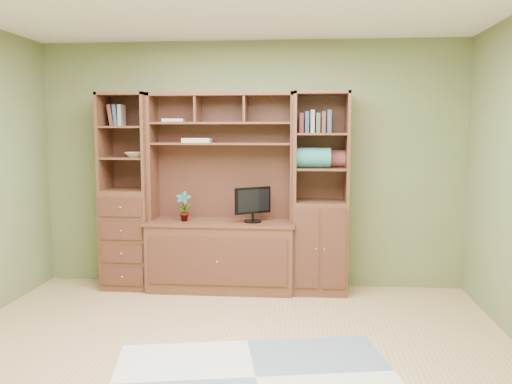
# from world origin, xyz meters

# --- Properties ---
(room) EXTENTS (4.60, 4.10, 2.64)m
(room) POSITION_xyz_m (0.00, 0.00, 1.30)
(room) COLOR tan
(room) RESTS_ON ground
(center_hutch) EXTENTS (1.54, 0.53, 2.05)m
(center_hutch) POSITION_xyz_m (-0.28, 1.73, 1.02)
(center_hutch) COLOR #522C1C
(center_hutch) RESTS_ON ground
(left_tower) EXTENTS (0.50, 0.45, 2.05)m
(left_tower) POSITION_xyz_m (-1.28, 1.77, 1.02)
(left_tower) COLOR #522C1C
(left_tower) RESTS_ON ground
(right_tower) EXTENTS (0.55, 0.45, 2.05)m
(right_tower) POSITION_xyz_m (0.75, 1.77, 1.02)
(right_tower) COLOR #522C1C
(right_tower) RESTS_ON ground
(rug) EXTENTS (2.14, 1.64, 0.01)m
(rug) POSITION_xyz_m (0.27, -0.28, 0.01)
(rug) COLOR #A1A6A6
(rug) RESTS_ON ground
(monitor) EXTENTS (0.44, 0.38, 0.50)m
(monitor) POSITION_xyz_m (0.06, 1.70, 0.98)
(monitor) COLOR black
(monitor) RESTS_ON center_hutch
(orchid) EXTENTS (0.16, 0.11, 0.31)m
(orchid) POSITION_xyz_m (-0.66, 1.70, 0.88)
(orchid) COLOR brown
(orchid) RESTS_ON center_hutch
(magazines) EXTENTS (0.29, 0.21, 0.04)m
(magazines) POSITION_xyz_m (-0.54, 1.82, 1.56)
(magazines) COLOR #BFB1A3
(magazines) RESTS_ON center_hutch
(bowl) EXTENTS (0.21, 0.21, 0.05)m
(bowl) POSITION_xyz_m (-1.19, 1.77, 1.42)
(bowl) COLOR beige
(bowl) RESTS_ON left_tower
(blanket_teal) EXTENTS (0.35, 0.20, 0.20)m
(blanket_teal) POSITION_xyz_m (0.66, 1.73, 1.39)
(blanket_teal) COLOR #296D67
(blanket_teal) RESTS_ON right_tower
(blanket_red) EXTENTS (0.31, 0.17, 0.17)m
(blanket_red) POSITION_xyz_m (0.86, 1.85, 1.38)
(blanket_red) COLOR brown
(blanket_red) RESTS_ON right_tower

